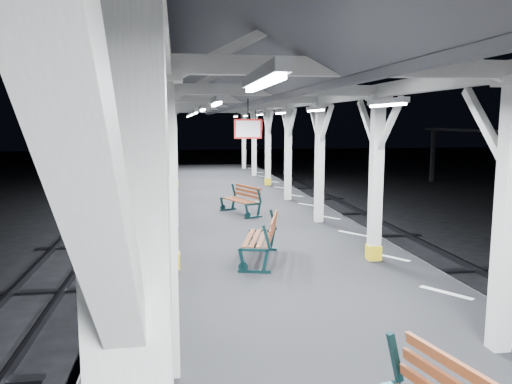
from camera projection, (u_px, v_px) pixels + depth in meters
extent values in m
plane|color=black|center=(300.00, 361.00, 7.97)|extent=(120.00, 120.00, 0.00)
cube|color=black|center=(301.00, 331.00, 7.90)|extent=(6.00, 50.00, 1.00)
cube|color=silver|center=(142.00, 310.00, 7.45)|extent=(1.00, 48.00, 0.01)
cube|color=silver|center=(446.00, 293.00, 8.20)|extent=(1.00, 48.00, 0.01)
cube|color=#2D2D33|center=(4.00, 378.00, 7.28)|extent=(0.08, 60.00, 0.16)
cube|color=silver|center=(139.00, 136.00, 1.80)|extent=(0.10, 0.99, 0.99)
cube|color=silver|center=(83.00, 157.00, 0.73)|extent=(0.10, 0.99, 0.99)
cube|color=silver|center=(167.00, 234.00, 5.34)|extent=(0.22, 0.22, 3.20)
cube|color=silver|center=(163.00, 76.00, 5.11)|extent=(0.40, 0.40, 0.12)
cube|color=silver|center=(165.00, 126.00, 5.72)|extent=(0.10, 0.99, 0.99)
cube|color=silver|center=(163.00, 127.00, 4.64)|extent=(0.10, 0.99, 0.99)
cube|color=silver|center=(171.00, 186.00, 9.25)|extent=(0.22, 0.22, 3.20)
cube|color=silver|center=(169.00, 96.00, 9.02)|extent=(0.40, 0.40, 0.12)
cube|color=yellow|center=(173.00, 261.00, 9.45)|extent=(0.26, 0.26, 0.30)
cube|color=silver|center=(170.00, 124.00, 9.63)|extent=(0.10, 0.99, 0.99)
cube|color=silver|center=(169.00, 124.00, 8.55)|extent=(0.10, 0.99, 0.99)
cube|color=silver|center=(173.00, 167.00, 13.17)|extent=(0.22, 0.22, 3.20)
cube|color=silver|center=(172.00, 103.00, 12.93)|extent=(0.40, 0.40, 0.12)
cube|color=silver|center=(172.00, 123.00, 13.54)|extent=(0.10, 0.99, 0.99)
cube|color=silver|center=(172.00, 123.00, 12.47)|extent=(0.10, 0.99, 0.99)
cube|color=silver|center=(174.00, 157.00, 17.08)|extent=(0.22, 0.22, 3.20)
cube|color=silver|center=(173.00, 107.00, 16.84)|extent=(0.40, 0.40, 0.12)
cube|color=silver|center=(173.00, 123.00, 17.45)|extent=(0.10, 0.99, 0.99)
cube|color=silver|center=(173.00, 123.00, 16.38)|extent=(0.10, 0.99, 0.99)
cube|color=silver|center=(175.00, 150.00, 20.99)|extent=(0.22, 0.22, 3.20)
cube|color=silver|center=(174.00, 110.00, 20.76)|extent=(0.40, 0.40, 0.12)
cube|color=yellow|center=(175.00, 183.00, 21.19)|extent=(0.26, 0.26, 0.30)
cube|color=silver|center=(174.00, 122.00, 21.37)|extent=(0.10, 0.99, 0.99)
cube|color=silver|center=(174.00, 122.00, 20.29)|extent=(0.10, 0.99, 0.99)
cube|color=silver|center=(175.00, 145.00, 24.90)|extent=(0.22, 0.22, 3.20)
cube|color=silver|center=(174.00, 112.00, 24.67)|extent=(0.40, 0.40, 0.12)
cube|color=silver|center=(175.00, 122.00, 25.28)|extent=(0.10, 0.99, 0.99)
cube|color=silver|center=(174.00, 122.00, 24.20)|extent=(0.10, 0.99, 0.99)
cube|color=silver|center=(175.00, 142.00, 28.81)|extent=(0.22, 0.22, 3.20)
cube|color=silver|center=(175.00, 113.00, 28.58)|extent=(0.40, 0.40, 0.12)
cube|color=silver|center=(175.00, 122.00, 29.19)|extent=(0.10, 0.99, 0.99)
cube|color=silver|center=(175.00, 122.00, 28.11)|extent=(0.10, 0.99, 0.99)
cube|color=silver|center=(506.00, 223.00, 5.95)|extent=(0.22, 0.22, 3.20)
cube|color=silver|center=(485.00, 125.00, 6.33)|extent=(0.10, 0.99, 0.99)
cube|color=silver|center=(376.00, 182.00, 9.87)|extent=(0.22, 0.22, 3.20)
cube|color=silver|center=(379.00, 97.00, 9.63)|extent=(0.40, 0.40, 0.12)
cube|color=yellow|center=(374.00, 252.00, 10.07)|extent=(0.26, 0.26, 0.30)
cube|color=silver|center=(367.00, 124.00, 10.24)|extent=(0.10, 0.99, 0.99)
cube|color=silver|center=(390.00, 124.00, 9.17)|extent=(0.10, 0.99, 0.99)
cube|color=silver|center=(320.00, 165.00, 13.78)|extent=(0.22, 0.22, 3.20)
cube|color=silver|center=(321.00, 104.00, 13.54)|extent=(0.40, 0.40, 0.12)
cube|color=silver|center=(315.00, 123.00, 14.15)|extent=(0.10, 0.99, 0.99)
cube|color=silver|center=(326.00, 123.00, 13.08)|extent=(0.10, 0.99, 0.99)
cube|color=silver|center=(288.00, 155.00, 17.69)|extent=(0.22, 0.22, 3.20)
cube|color=silver|center=(288.00, 108.00, 17.46)|extent=(0.40, 0.40, 0.12)
cube|color=silver|center=(285.00, 123.00, 18.07)|extent=(0.10, 0.99, 0.99)
cube|color=silver|center=(292.00, 123.00, 16.99)|extent=(0.10, 0.99, 0.99)
cube|color=silver|center=(268.00, 149.00, 21.60)|extent=(0.22, 0.22, 3.20)
cube|color=silver|center=(268.00, 110.00, 21.37)|extent=(0.40, 0.40, 0.12)
cube|color=yellow|center=(268.00, 182.00, 21.80)|extent=(0.26, 0.26, 0.30)
cube|color=silver|center=(266.00, 122.00, 21.98)|extent=(0.10, 0.99, 0.99)
cube|color=silver|center=(270.00, 122.00, 20.90)|extent=(0.10, 0.99, 0.99)
cube|color=silver|center=(254.00, 145.00, 25.51)|extent=(0.22, 0.22, 3.20)
cube|color=silver|center=(254.00, 112.00, 25.28)|extent=(0.40, 0.40, 0.12)
cube|color=silver|center=(252.00, 122.00, 25.89)|extent=(0.10, 0.99, 0.99)
cube|color=silver|center=(256.00, 122.00, 24.81)|extent=(0.10, 0.99, 0.99)
cube|color=silver|center=(244.00, 142.00, 29.43)|extent=(0.22, 0.22, 3.20)
cube|color=silver|center=(244.00, 113.00, 29.19)|extent=(0.40, 0.40, 0.12)
cube|color=silver|center=(243.00, 122.00, 29.80)|extent=(0.10, 0.99, 0.99)
cube|color=silver|center=(245.00, 122.00, 28.73)|extent=(0.10, 0.99, 0.99)
cube|color=silver|center=(167.00, 80.00, 7.05)|extent=(0.18, 48.00, 0.24)
cube|color=silver|center=(431.00, 83.00, 7.66)|extent=(0.18, 48.00, 0.24)
cube|color=silver|center=(350.00, 67.00, 5.40)|extent=(4.20, 0.14, 0.20)
cube|color=silver|center=(277.00, 90.00, 9.31)|extent=(4.20, 0.14, 0.20)
cube|color=silver|center=(248.00, 99.00, 13.22)|extent=(4.20, 0.14, 0.20)
cube|color=silver|center=(232.00, 104.00, 17.13)|extent=(4.20, 0.14, 0.20)
cube|color=silver|center=(222.00, 107.00, 21.05)|extent=(4.20, 0.14, 0.20)
cube|color=silver|center=(215.00, 109.00, 24.96)|extent=(4.20, 0.14, 0.20)
cube|color=silver|center=(210.00, 111.00, 28.87)|extent=(4.20, 0.14, 0.20)
cube|color=silver|center=(305.00, 17.00, 7.22)|extent=(0.16, 48.00, 0.20)
cube|color=#45474C|center=(216.00, 42.00, 7.08)|extent=(2.80, 49.00, 1.45)
cube|color=#45474C|center=(389.00, 46.00, 7.47)|extent=(2.80, 49.00, 1.45)
cube|color=silver|center=(263.00, 75.00, 3.28)|extent=(0.10, 1.35, 0.08)
cube|color=white|center=(263.00, 83.00, 3.29)|extent=(0.05, 1.25, 0.05)
cube|color=silver|center=(216.00, 100.00, 7.19)|extent=(0.10, 1.35, 0.08)
cube|color=white|center=(216.00, 104.00, 7.20)|extent=(0.05, 1.25, 0.05)
cube|color=silver|center=(203.00, 108.00, 11.10)|extent=(0.10, 1.35, 0.08)
cube|color=white|center=(203.00, 110.00, 11.11)|extent=(0.05, 1.25, 0.05)
cube|color=silver|center=(196.00, 111.00, 15.02)|extent=(0.10, 1.35, 0.08)
cube|color=white|center=(196.00, 113.00, 15.02)|extent=(0.05, 1.25, 0.05)
cube|color=silver|center=(192.00, 113.00, 18.93)|extent=(0.10, 1.35, 0.08)
cube|color=white|center=(192.00, 115.00, 18.94)|extent=(0.05, 1.25, 0.05)
cube|color=silver|center=(190.00, 115.00, 22.84)|extent=(0.10, 1.35, 0.08)
cube|color=white|center=(190.00, 116.00, 22.85)|extent=(0.05, 1.25, 0.05)
cube|color=silver|center=(188.00, 116.00, 26.75)|extent=(0.10, 1.35, 0.08)
cube|color=white|center=(188.00, 116.00, 26.76)|extent=(0.05, 1.25, 0.05)
cube|color=silver|center=(387.00, 101.00, 7.59)|extent=(0.10, 1.35, 0.08)
cube|color=white|center=(387.00, 105.00, 7.60)|extent=(0.05, 1.25, 0.05)
cube|color=silver|center=(316.00, 108.00, 11.50)|extent=(0.10, 1.35, 0.08)
cube|color=white|center=(315.00, 110.00, 11.51)|extent=(0.05, 1.25, 0.05)
cube|color=silver|center=(280.00, 111.00, 15.42)|extent=(0.10, 1.35, 0.08)
cube|color=white|center=(280.00, 113.00, 15.42)|extent=(0.05, 1.25, 0.05)
cube|color=silver|center=(260.00, 113.00, 19.33)|extent=(0.10, 1.35, 0.08)
cube|color=white|center=(260.00, 115.00, 19.33)|extent=(0.05, 1.25, 0.05)
cube|color=silver|center=(246.00, 115.00, 23.24)|extent=(0.10, 1.35, 0.08)
cube|color=white|center=(246.00, 116.00, 23.25)|extent=(0.05, 1.25, 0.05)
cube|color=silver|center=(236.00, 116.00, 27.15)|extent=(0.10, 1.35, 0.08)
cube|color=white|center=(236.00, 117.00, 27.16)|extent=(0.05, 1.25, 0.05)
cylinder|color=black|center=(248.00, 109.00, 8.90)|extent=(0.02, 0.02, 0.36)
cube|color=red|center=(248.00, 129.00, 8.95)|extent=(0.50, 0.03, 0.35)
cube|color=white|center=(248.00, 129.00, 8.95)|extent=(0.44, 0.04, 0.29)
cylinder|color=black|center=(255.00, 115.00, 17.84)|extent=(0.02, 0.02, 0.36)
cube|color=red|center=(255.00, 125.00, 17.89)|extent=(0.50, 0.03, 0.35)
cube|color=white|center=(255.00, 125.00, 17.89)|extent=(0.44, 0.05, 0.29)
cube|color=black|center=(433.00, 156.00, 31.40)|extent=(0.20, 0.20, 3.30)
sphere|color=silver|center=(493.00, 133.00, 25.31)|extent=(0.20, 0.20, 0.20)
sphere|color=silver|center=(434.00, 131.00, 31.18)|extent=(0.20, 0.20, 0.20)
cube|color=#0D292C|center=(395.00, 357.00, 4.40)|extent=(0.19, 0.09, 0.48)
cube|color=brown|center=(483.00, 382.00, 3.59)|extent=(0.44, 1.64, 0.10)
cube|color=#0D292C|center=(254.00, 272.00, 9.26)|extent=(0.61, 0.22, 0.06)
cube|color=#0D292C|center=(242.00, 260.00, 9.26)|extent=(0.17, 0.09, 0.48)
cube|color=#0D292C|center=(265.00, 261.00, 9.21)|extent=(0.15, 0.09, 0.48)
cube|color=#0D292C|center=(267.00, 237.00, 9.15)|extent=(0.17, 0.09, 0.45)
cube|color=#0D292C|center=(263.00, 249.00, 10.89)|extent=(0.61, 0.22, 0.06)
cube|color=#0D292C|center=(252.00, 240.00, 10.88)|extent=(0.17, 0.09, 0.48)
cube|color=#0D292C|center=(272.00, 240.00, 10.84)|extent=(0.15, 0.09, 0.48)
cube|color=#0D292C|center=(273.00, 220.00, 10.77)|extent=(0.17, 0.09, 0.45)
cube|color=brown|center=(249.00, 238.00, 10.04)|extent=(0.50, 1.54, 0.04)
cube|color=brown|center=(255.00, 238.00, 10.02)|extent=(0.50, 1.54, 0.04)
cube|color=brown|center=(262.00, 239.00, 10.01)|extent=(0.50, 1.54, 0.04)
cube|color=brown|center=(269.00, 239.00, 9.99)|extent=(0.50, 1.54, 0.04)
cube|color=brown|center=(272.00, 232.00, 9.97)|extent=(0.46, 1.53, 0.10)
cube|color=brown|center=(273.00, 225.00, 9.95)|extent=(0.46, 1.53, 0.10)
cube|color=brown|center=(274.00, 219.00, 9.92)|extent=(0.46, 1.53, 0.10)
cube|color=#0D292C|center=(253.00, 217.00, 14.51)|extent=(0.55, 0.28, 0.06)
cube|color=#0D292C|center=(247.00, 211.00, 14.38)|extent=(0.15, 0.10, 0.44)
cube|color=#0D292C|center=(259.00, 210.00, 14.59)|extent=(0.14, 0.10, 0.44)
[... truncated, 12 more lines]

